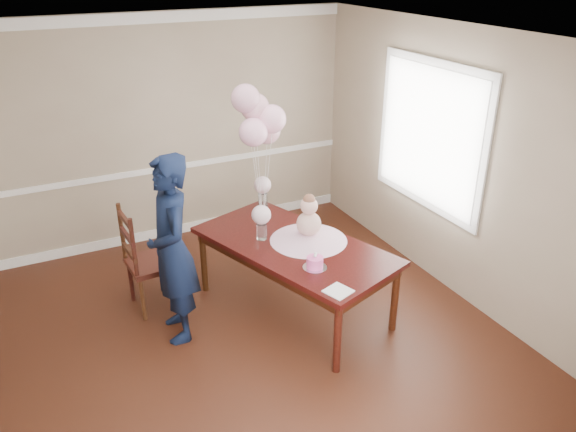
{
  "coord_description": "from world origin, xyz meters",
  "views": [
    {
      "loc": [
        -1.58,
        -3.88,
        3.29
      ],
      "look_at": [
        0.51,
        0.35,
        1.05
      ],
      "focal_mm": 35.0,
      "sensor_mm": 36.0,
      "label": 1
    }
  ],
  "objects": [
    {
      "name": "dining_chair_seat",
      "position": [
        -0.64,
        1.03,
        0.49
      ],
      "size": [
        0.51,
        0.51,
        0.05
      ],
      "primitive_type": "cube",
      "rotation": [
        0.0,
        0.0,
        0.08
      ],
      "color": "#3A150F",
      "rests_on": "chair_leg_fl"
    },
    {
      "name": "chair_rail_trim",
      "position": [
        0.0,
        2.49,
        0.9
      ],
      "size": [
        4.5,
        0.02,
        0.07
      ],
      "primitive_type": "cube",
      "color": "white",
      "rests_on": "wall_back"
    },
    {
      "name": "balloon_ribbon_b",
      "position": [
        0.55,
        0.89,
        1.22
      ],
      "size": [
        0.11,
        0.02,
        0.92
      ],
      "primitive_type": "cylinder",
      "rotation": [
        0.05,
        0.1,
        0.33
      ],
      "color": "white",
      "rests_on": "balloon_weight"
    },
    {
      "name": "balloon_ribbon_e",
      "position": [
        0.55,
        0.96,
        1.14
      ],
      "size": [
        0.11,
        0.11,
        0.77
      ],
      "primitive_type": "cylinder",
      "rotation": [
        -0.09,
        0.17,
        0.33
      ],
      "color": "white",
      "rests_on": "balloon_weight"
    },
    {
      "name": "crown_molding",
      "position": [
        0.0,
        2.49,
        2.63
      ],
      "size": [
        4.5,
        0.02,
        0.12
      ],
      "primitive_type": "cube",
      "color": "white",
      "rests_on": "wall_back"
    },
    {
      "name": "woman",
      "position": [
        -0.57,
        0.48,
        0.89
      ],
      "size": [
        0.47,
        0.67,
        1.77
      ],
      "primitive_type": "imported",
      "rotation": [
        0.0,
        0.0,
        -1.64
      ],
      "color": "black",
      "rests_on": "floor"
    },
    {
      "name": "cake_flower_b",
      "position": [
        0.56,
        -0.11,
        0.86
      ],
      "size": [
        0.03,
        0.03,
        0.03
      ],
      "primitive_type": "sphere",
      "color": "white",
      "rests_on": "birthday_cake"
    },
    {
      "name": "dining_table_top",
      "position": [
        0.58,
        0.35,
        0.72
      ],
      "size": [
        1.58,
        2.19,
        0.05
      ],
      "primitive_type": "cube",
      "rotation": [
        0.0,
        0.0,
        0.33
      ],
      "color": "black",
      "rests_on": "table_leg_fl"
    },
    {
      "name": "chair_leg_br",
      "position": [
        -0.46,
        1.24,
        0.23
      ],
      "size": [
        0.05,
        0.05,
        0.47
      ],
      "primitive_type": "cylinder",
      "rotation": [
        0.0,
        0.0,
        0.08
      ],
      "color": "#3B1F10",
      "rests_on": "floor"
    },
    {
      "name": "balloon_d",
      "position": [
        0.38,
        0.98,
        2.03
      ],
      "size": [
        0.28,
        0.28,
        0.28
      ],
      "primitive_type": "sphere",
      "color": "#D899B0",
      "rests_on": "balloon_ribbon_d"
    },
    {
      "name": "baby_hair",
      "position": [
        0.74,
        0.35,
        1.17
      ],
      "size": [
        0.12,
        0.12,
        0.12
      ],
      "primitive_type": "sphere",
      "color": "brown",
      "rests_on": "baby_head"
    },
    {
      "name": "roses_far",
      "position": [
        0.66,
        1.27,
        1.0
      ],
      "size": [
        0.19,
        0.19,
        0.19
      ],
      "primitive_type": "sphere",
      "color": "beige",
      "rests_on": "rose_vase_far"
    },
    {
      "name": "balloon_ribbon_a",
      "position": [
        0.45,
        0.88,
        1.17
      ],
      "size": [
        0.09,
        0.03,
        0.83
      ],
      "primitive_type": "cylinder",
      "rotation": [
        0.0,
        -0.1,
        0.33
      ],
      "color": "white",
      "rests_on": "balloon_weight"
    },
    {
      "name": "balloon_ribbon_c",
      "position": [
        0.49,
        0.95,
        1.27
      ],
      "size": [
        0.02,
        0.1,
        1.03
      ],
      "primitive_type": "cylinder",
      "rotation": [
        -0.09,
        0.02,
        0.33
      ],
      "color": "white",
      "rests_on": "balloon_weight"
    },
    {
      "name": "cake_platter",
      "position": [
        0.54,
        -0.14,
        0.75
      ],
      "size": [
        0.28,
        0.28,
        0.01
      ],
      "primitive_type": "cylinder",
      "rotation": [
        0.0,
        0.0,
        0.33
      ],
      "color": "silver",
      "rests_on": "dining_table_top"
    },
    {
      "name": "floor",
      "position": [
        0.0,
        0.0,
        0.0
      ],
      "size": [
        4.5,
        5.0,
        0.0
      ],
      "primitive_type": "cube",
      "color": "black",
      "rests_on": "ground"
    },
    {
      "name": "rose_vase_near",
      "position": [
        0.34,
        0.58,
        0.82
      ],
      "size": [
        0.13,
        0.13,
        0.16
      ],
      "primitive_type": "cylinder",
      "rotation": [
        0.0,
        0.0,
        0.33
      ],
      "color": "white",
      "rests_on": "dining_table_top"
    },
    {
      "name": "birthday_cake",
      "position": [
        0.54,
        -0.14,
        0.8
      ],
      "size": [
        0.19,
        0.19,
        0.1
      ],
      "primitive_type": "cylinder",
      "rotation": [
        0.0,
        0.0,
        0.33
      ],
      "color": "#FC4FAC",
      "rests_on": "cake_platter"
    },
    {
      "name": "wall_right",
      "position": [
        2.25,
        0.0,
        1.35
      ],
      "size": [
        0.02,
        5.0,
        2.7
      ],
      "primitive_type": "cube",
      "color": "gray",
      "rests_on": "floor"
    },
    {
      "name": "chair_slat_top",
      "position": [
        -0.86,
        1.02,
        1.02
      ],
      "size": [
        0.07,
        0.43,
        0.05
      ],
      "primitive_type": "cube",
      "rotation": [
        0.0,
        0.0,
        0.08
      ],
      "color": "#35150E",
      "rests_on": "dining_chair_seat"
    },
    {
      "name": "balloon_b",
      "position": [
        0.6,
        0.88,
        1.83
      ],
      "size": [
        0.28,
        0.28,
        0.28
      ],
      "primitive_type": "sphere",
      "color": "#FFB4D0",
      "rests_on": "balloon_ribbon_b"
    },
    {
      "name": "table_leg_br",
      "position": [
        0.67,
        1.35,
        0.35
      ],
      "size": [
        0.09,
        0.09,
        0.69
      ],
      "primitive_type": "cylinder",
      "rotation": [
        0.0,
        0.0,
        0.33
      ],
      "color": "black",
      "rests_on": "floor"
    },
    {
      "name": "rose_vase_far",
      "position": [
        0.66,
        1.27,
        0.82
      ],
      "size": [
        0.13,
        0.13,
        0.16
      ],
      "primitive_type": "cylinder",
      "rotation": [
        0.0,
        0.0,
        0.33
      ],
      "color": "silver",
      "rests_on": "dining_table_top"
    },
    {
      "name": "wall_front",
      "position": [
        0.0,
        -2.5,
        1.35
      ],
      "size": [
        4.5,
        0.02,
        2.7
      ],
      "primitive_type": "cube",
      "color": "gray",
      "rests_on": "floor"
    },
    {
      "name": "chair_slat_low",
      "position": [
        -0.86,
        1.02,
        0.67
      ],
      "size": [
        0.07,
        0.43,
        0.05
      ],
      "primitive_type": "cube",
      "rotation": [
        0.0,
        0.0,
        0.08
      ],
      "color": "#37190F",
      "rests_on": "dining_chair_seat"
    },
    {
      "name": "baseboard_trim",
      "position": [
        0.0,
        2.49,
        0.06
      ],
      "size": [
        4.5,
        0.02,
        0.12
      ],
      "primitive_type": "cube",
      "color": "white",
      "rests_on": "floor"
    },
    {
      "name": "balloon_e",
      "position": [
        0.61,
        1.02,
        1.68
      ],
      "size": [
        0.28,
        0.28,
        0.28
      ],
      "primitive_type": "sphere",
      "color": "#E19FB0",
      "rests_on": "balloon_ribbon_e"
    },
    {
      "name": "balloon_weight",
      "position": [
        0.49,
        0.9,
        0.75
      ],
      "size": [
        0.05,
        0.05,
        0.02
      ],
      "primitive_type": "cylinder",
      "rotation": [
        0.0,
        0.0,
        0.33
      ],
      "color": "silver",
      "rests_on": "dining_table_top"
    },
    {
      "name": "chair_slat_mid",
      "position": [
        -0.86,
        1.02,
        0.84
      ],
      "size": [
        0.07,
        0.43,
        0.05
      ],
      "primitive_type": "cube",
      "rotation": [
        0.0,
        0.0,
        0.08
      ],
      "color": "#36120E",
      "rests_on": "dining_chair_seat"
    },
    {
      "name": "balloon_a",
      "position": [
        0.4,
        0.86,
        1.73
      ],
      "size": [
        0.28,
        0.28,
        0.28
      ],
      "primitive_type": "sphere",
      "color": "#FFB4D3",
      "rests_on": "balloon_ribbon_a"
    },
    {
      "name": "ceiling",
      "position": [
        0.0,
        0.0,
        2.7
      ],
      "size": [
        4.5,
        5.0,
        0.02
      ],
      "primitive_type": "cube",
      "color": "white",
      "rests_on": "wall_back"
    },
    {
      "name": "roses_near",
      "position": [
        0.34,
        0.58,
        1.0
      ],
      "size": [
        0.19,
        0.19,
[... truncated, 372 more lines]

